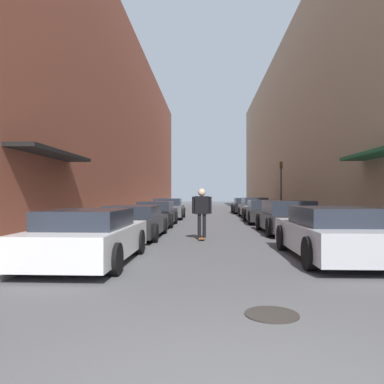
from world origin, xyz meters
name	(u,v)px	position (x,y,z in m)	size (l,w,h in m)	color
ground	(211,219)	(0.00, 21.71, 0.00)	(119.41, 119.41, 0.00)	#515154
curb_strip_left	(150,213)	(-4.80, 27.14, 0.06)	(1.80, 54.28, 0.12)	gray
curb_strip_right	(271,214)	(4.80, 27.14, 0.06)	(1.80, 54.28, 0.12)	gray
building_row_left	(114,128)	(-7.70, 27.13, 6.92)	(4.90, 54.28, 13.84)	brown
building_row_right	(308,126)	(7.70, 27.13, 6.94)	(4.90, 54.28, 13.88)	tan
parked_car_left_0	(89,237)	(-2.93, 5.82, 0.60)	(2.01, 4.25, 1.23)	silver
parked_car_left_1	(134,222)	(-2.89, 10.84, 0.57)	(2.06, 4.47, 1.17)	#232326
parked_car_left_2	(156,214)	(-2.79, 15.96, 0.60)	(1.90, 4.22, 1.22)	black
parked_car_left_3	(168,209)	(-2.75, 21.42, 0.65)	(2.01, 4.05, 1.31)	#515459
parked_car_right_0	(331,233)	(2.74, 6.56, 0.63)	(1.99, 4.60, 1.26)	#B7B7BC
parked_car_right_1	(287,217)	(2.94, 12.52, 0.64)	(2.03, 4.49, 1.32)	#232326
parked_car_right_2	(264,212)	(2.85, 17.98, 0.62)	(1.98, 4.36, 1.26)	#232326
parked_car_right_3	(254,208)	(2.94, 23.02, 0.65)	(1.87, 4.32, 1.35)	gray
parked_car_right_4	(244,206)	(2.83, 28.61, 0.63)	(1.96, 4.52, 1.29)	black
skateboarder	(202,208)	(-0.43, 10.32, 1.09)	(0.68, 0.78, 1.76)	brown
manhole_cover	(272,314)	(0.58, 2.30, 0.01)	(0.70, 0.70, 0.02)	#332D28
traffic_light	(281,183)	(4.56, 21.94, 2.32)	(0.16, 0.22, 3.57)	#2D2D2D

